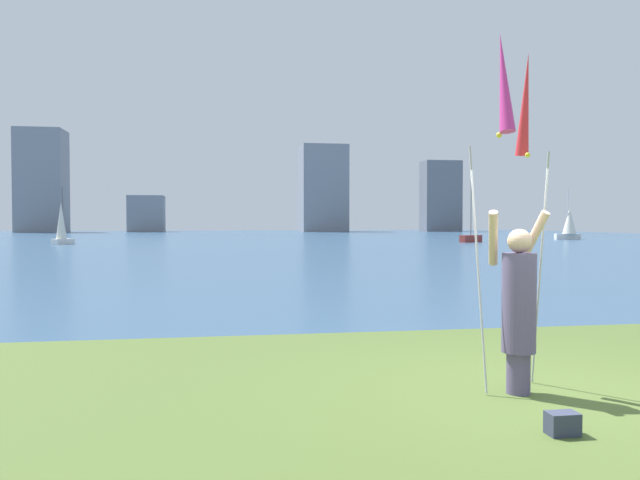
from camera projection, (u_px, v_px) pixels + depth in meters
name	position (u px, v px, depth m)	size (l,w,h in m)	color
ground	(254.00, 243.00, 57.23)	(120.00, 138.00, 0.12)	#475B28
person	(519.00, 304.00, 6.98)	(0.74, 0.55, 2.03)	#594C72
kite_flag_left	(502.00, 93.00, 6.51)	(0.16, 1.06, 3.85)	#B2B2B7
kite_flag_right	(526.00, 113.00, 7.58)	(0.16, 0.72, 3.91)	#B2B2B7
bag	(562.00, 424.00, 5.65)	(0.28, 0.18, 0.20)	#33384C
sailboat_2	(471.00, 238.00, 56.45)	(2.39, 1.66, 5.70)	maroon
sailboat_3	(62.00, 225.00, 51.48)	(1.71, 1.82, 4.69)	white
sailboat_4	(569.00, 223.00, 64.64)	(2.74, 1.39, 5.09)	white
skyline_tower_0	(42.00, 181.00, 105.04)	(7.38, 6.94, 17.03)	gray
skyline_tower_1	(146.00, 214.00, 109.23)	(6.03, 5.08, 6.24)	gray
skyline_tower_2	(323.00, 189.00, 112.33)	(7.98, 7.73, 15.18)	gray
skyline_tower_3	(441.00, 196.00, 113.79)	(6.61, 4.33, 12.62)	slate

